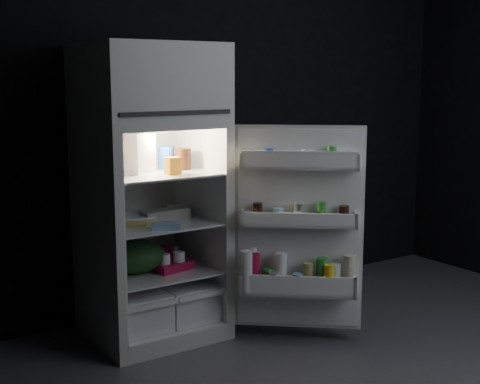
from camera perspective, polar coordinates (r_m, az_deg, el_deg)
floor at (r=3.79m, az=13.40°, el=-15.24°), size 4.00×3.40×0.00m
wall_back at (r=4.75m, az=-1.16°, el=6.95°), size 4.00×0.00×2.70m
refrigerator at (r=4.07m, az=-7.79°, el=0.81°), size 0.76×0.71×1.78m
fridge_door at (r=3.96m, az=5.00°, el=-3.45°), size 0.68×0.61×1.22m
milk_jug at (r=3.97m, az=-8.84°, el=3.32°), size 0.21×0.21×0.24m
mayo_jar at (r=4.14m, az=-6.28°, el=2.95°), size 0.11×0.11×0.14m
jam_jar at (r=4.10m, az=-4.92°, el=2.83°), size 0.12×0.12×0.13m
amber_bottle at (r=3.96m, az=-11.56°, el=3.07°), size 0.08×0.08×0.22m
small_carton at (r=3.90m, az=-5.75°, el=2.24°), size 0.09×0.07×0.10m
egg_carton at (r=4.06m, az=-6.44°, el=-1.97°), size 0.30×0.13×0.07m
pie at (r=4.07m, az=-8.94°, el=-2.24°), size 0.39×0.39×0.04m
flat_package at (r=3.84m, az=-6.36°, el=-2.91°), size 0.18×0.14×0.04m
wrapped_pkg at (r=4.28m, az=-5.45°, el=-1.50°), size 0.14×0.13×0.05m
produce_bag at (r=4.07m, az=-8.93°, el=-5.46°), size 0.38×0.32×0.20m
yogurt_tray at (r=4.10m, az=-5.71°, el=-6.32°), size 0.25×0.17×0.05m
small_can_red at (r=4.33m, az=-6.55°, el=-5.19°), size 0.07×0.07×0.09m
small_can_silver at (r=4.34m, az=-5.61°, el=-5.14°), size 0.08×0.08×0.09m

